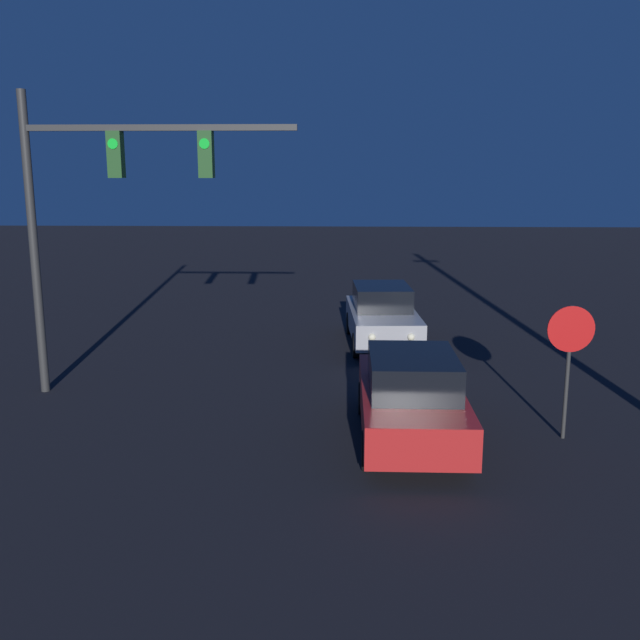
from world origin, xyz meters
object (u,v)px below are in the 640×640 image
car_far (382,315)px  traffic_signal_mast (99,194)px  car_near (411,397)px  stop_sign (570,346)px

car_far → traffic_signal_mast: size_ratio=0.71×
car_near → stop_sign: bearing=3.9°
car_far → stop_sign: size_ratio=1.85×
car_far → stop_sign: (2.83, -6.75, 0.87)m
car_far → traffic_signal_mast: bearing=33.6°
traffic_signal_mast → stop_sign: size_ratio=2.60×
car_far → traffic_signal_mast: (-5.89, -4.40, 3.32)m
car_near → stop_sign: (2.68, 0.19, 0.87)m
car_far → traffic_signal_mast: 8.07m
car_far → stop_sign: stop_sign is taller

